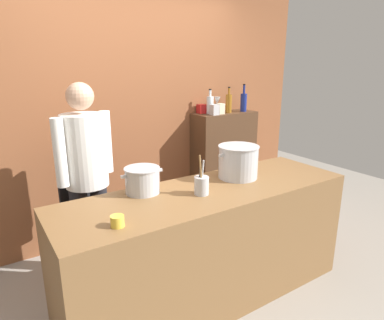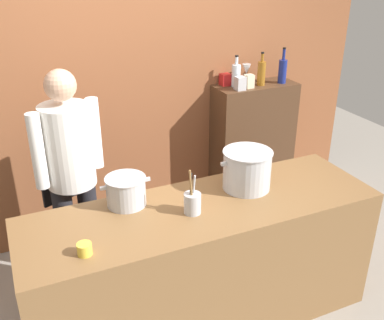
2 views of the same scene
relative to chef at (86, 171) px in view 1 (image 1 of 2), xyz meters
name	(u,v)px [view 1 (image 1 of 2)]	position (x,y,z in m)	size (l,w,h in m)	color
ground_plane	(207,294)	(0.67, -0.75, -0.96)	(8.00, 8.00, 0.00)	gray
brick_back_panel	(129,93)	(0.67, 0.65, 0.54)	(4.40, 0.10, 3.00)	brown
prep_counter	(208,244)	(0.67, -0.75, -0.51)	(2.27, 0.70, 0.90)	brown
bar_cabinet	(223,164)	(1.76, 0.44, -0.34)	(0.76, 0.32, 1.24)	#472D1C
chef	(86,171)	(0.00, 0.00, 0.00)	(0.50, 0.40, 1.66)	black
stockpot_large	(238,162)	(1.04, -0.65, 0.07)	(0.39, 0.33, 0.26)	#B7BABF
stockpot_small	(142,180)	(0.24, -0.53, 0.03)	(0.32, 0.25, 0.19)	#B7BABF
utensil_crock	(201,185)	(0.58, -0.79, 0.01)	(0.10, 0.10, 0.29)	#B7BABF
butter_jar	(117,221)	(-0.10, -0.94, -0.03)	(0.08, 0.08, 0.07)	yellow
wine_bottle_cobalt	(244,102)	(2.00, 0.39, 0.39)	(0.07, 0.07, 0.32)	navy
wine_bottle_clear	(210,104)	(1.56, 0.46, 0.38)	(0.08, 0.08, 0.27)	silver
wine_bottle_amber	(229,103)	(1.79, 0.41, 0.39)	(0.07, 0.07, 0.29)	#8C5919
wine_glass_wide	(217,101)	(1.68, 0.49, 0.41)	(0.08, 0.08, 0.18)	silver
spice_tin_silver	(214,110)	(1.54, 0.35, 0.34)	(0.08, 0.08, 0.11)	#B2B2B7
spice_tin_cream	(221,109)	(1.65, 0.37, 0.34)	(0.07, 0.07, 0.12)	beige
spice_tin_red	(202,109)	(1.50, 0.53, 0.33)	(0.09, 0.09, 0.10)	red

